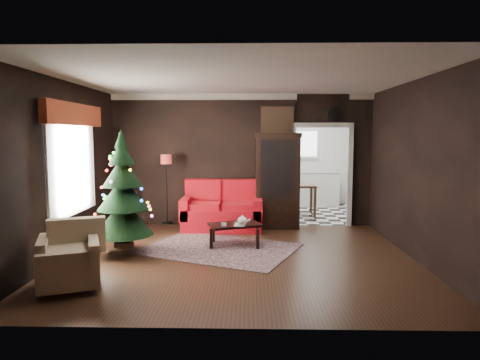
{
  "coord_description": "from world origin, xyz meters",
  "views": [
    {
      "loc": [
        0.18,
        -6.62,
        1.94
      ],
      "look_at": [
        0.0,
        0.9,
        1.15
      ],
      "focal_mm": 32.04,
      "sensor_mm": 36.0,
      "label": 1
    }
  ],
  "objects_px": {
    "loveseat": "(222,206)",
    "teapot": "(242,221)",
    "coffee_table": "(235,234)",
    "wall_clock": "(335,114)",
    "floor_lamp": "(167,189)",
    "armchair": "(69,253)",
    "kitchen_table": "(300,200)",
    "curio_cabinet": "(277,183)",
    "christmas_tree": "(123,191)"
  },
  "relations": [
    {
      "from": "armchair",
      "to": "teapot",
      "type": "relative_size",
      "value": 4.15
    },
    {
      "from": "loveseat",
      "to": "floor_lamp",
      "type": "height_order",
      "value": "floor_lamp"
    },
    {
      "from": "floor_lamp",
      "to": "christmas_tree",
      "type": "xyz_separation_m",
      "value": [
        -0.34,
        -1.89,
        0.22
      ]
    },
    {
      "from": "floor_lamp",
      "to": "teapot",
      "type": "distance_m",
      "value": 2.24
    },
    {
      "from": "loveseat",
      "to": "armchair",
      "type": "distance_m",
      "value": 3.86
    },
    {
      "from": "floor_lamp",
      "to": "coffee_table",
      "type": "xyz_separation_m",
      "value": [
        1.45,
        -1.34,
        -0.62
      ]
    },
    {
      "from": "loveseat",
      "to": "wall_clock",
      "type": "height_order",
      "value": "wall_clock"
    },
    {
      "from": "wall_clock",
      "to": "kitchen_table",
      "type": "bearing_deg",
      "value": 113.75
    },
    {
      "from": "christmas_tree",
      "to": "coffee_table",
      "type": "xyz_separation_m",
      "value": [
        1.8,
        0.55,
        -0.84
      ]
    },
    {
      "from": "floor_lamp",
      "to": "armchair",
      "type": "xyz_separation_m",
      "value": [
        -0.57,
        -3.49,
        -0.37
      ]
    },
    {
      "from": "loveseat",
      "to": "wall_clock",
      "type": "xyz_separation_m",
      "value": [
        2.35,
        0.4,
        1.88
      ]
    },
    {
      "from": "loveseat",
      "to": "coffee_table",
      "type": "xyz_separation_m",
      "value": [
        0.32,
        -1.32,
        -0.29
      ]
    },
    {
      "from": "teapot",
      "to": "floor_lamp",
      "type": "bearing_deg",
      "value": 135.67
    },
    {
      "from": "curio_cabinet",
      "to": "armchair",
      "type": "relative_size",
      "value": 2.43
    },
    {
      "from": "armchair",
      "to": "wall_clock",
      "type": "distance_m",
      "value": 5.92
    },
    {
      "from": "loveseat",
      "to": "curio_cabinet",
      "type": "height_order",
      "value": "curio_cabinet"
    },
    {
      "from": "curio_cabinet",
      "to": "teapot",
      "type": "height_order",
      "value": "curio_cabinet"
    },
    {
      "from": "floor_lamp",
      "to": "wall_clock",
      "type": "relative_size",
      "value": 4.45
    },
    {
      "from": "curio_cabinet",
      "to": "coffee_table",
      "type": "distance_m",
      "value": 1.9
    },
    {
      "from": "floor_lamp",
      "to": "coffee_table",
      "type": "distance_m",
      "value": 2.07
    },
    {
      "from": "loveseat",
      "to": "coffee_table",
      "type": "height_order",
      "value": "loveseat"
    },
    {
      "from": "wall_clock",
      "to": "floor_lamp",
      "type": "bearing_deg",
      "value": -173.83
    },
    {
      "from": "teapot",
      "to": "wall_clock",
      "type": "distance_m",
      "value": 3.3
    },
    {
      "from": "coffee_table",
      "to": "kitchen_table",
      "type": "relative_size",
      "value": 1.15
    },
    {
      "from": "curio_cabinet",
      "to": "floor_lamp",
      "type": "distance_m",
      "value": 2.3
    },
    {
      "from": "christmas_tree",
      "to": "teapot",
      "type": "relative_size",
      "value": 9.8
    },
    {
      "from": "teapot",
      "to": "kitchen_table",
      "type": "height_order",
      "value": "kitchen_table"
    },
    {
      "from": "loveseat",
      "to": "christmas_tree",
      "type": "bearing_deg",
      "value": -128.38
    },
    {
      "from": "floor_lamp",
      "to": "coffee_table",
      "type": "relative_size",
      "value": 1.65
    },
    {
      "from": "loveseat",
      "to": "kitchen_table",
      "type": "xyz_separation_m",
      "value": [
        1.8,
        1.65,
        -0.12
      ]
    },
    {
      "from": "kitchen_table",
      "to": "christmas_tree",
      "type": "bearing_deg",
      "value": -132.99
    },
    {
      "from": "curio_cabinet",
      "to": "teapot",
      "type": "relative_size",
      "value": 10.06
    },
    {
      "from": "loveseat",
      "to": "kitchen_table",
      "type": "height_order",
      "value": "loveseat"
    },
    {
      "from": "loveseat",
      "to": "teapot",
      "type": "bearing_deg",
      "value": -73.67
    },
    {
      "from": "loveseat",
      "to": "kitchen_table",
      "type": "distance_m",
      "value": 2.45
    },
    {
      "from": "curio_cabinet",
      "to": "teapot",
      "type": "xyz_separation_m",
      "value": [
        -0.7,
        -1.75,
        -0.46
      ]
    },
    {
      "from": "floor_lamp",
      "to": "teapot",
      "type": "xyz_separation_m",
      "value": [
        1.59,
        -1.55,
        -0.34
      ]
    },
    {
      "from": "floor_lamp",
      "to": "coffee_table",
      "type": "bearing_deg",
      "value": -42.71
    },
    {
      "from": "loveseat",
      "to": "wall_clock",
      "type": "bearing_deg",
      "value": 9.66
    },
    {
      "from": "armchair",
      "to": "kitchen_table",
      "type": "xyz_separation_m",
      "value": [
        3.51,
        5.11,
        -0.09
      ]
    },
    {
      "from": "teapot",
      "to": "kitchen_table",
      "type": "bearing_deg",
      "value": 66.92
    },
    {
      "from": "floor_lamp",
      "to": "coffee_table",
      "type": "height_order",
      "value": "floor_lamp"
    },
    {
      "from": "armchair",
      "to": "wall_clock",
      "type": "relative_size",
      "value": 2.45
    },
    {
      "from": "curio_cabinet",
      "to": "coffee_table",
      "type": "height_order",
      "value": "curio_cabinet"
    },
    {
      "from": "teapot",
      "to": "curio_cabinet",
      "type": "bearing_deg",
      "value": 68.06
    },
    {
      "from": "wall_clock",
      "to": "kitchen_table",
      "type": "height_order",
      "value": "wall_clock"
    },
    {
      "from": "armchair",
      "to": "coffee_table",
      "type": "relative_size",
      "value": 0.91
    },
    {
      "from": "loveseat",
      "to": "armchair",
      "type": "height_order",
      "value": "loveseat"
    },
    {
      "from": "armchair",
      "to": "loveseat",
      "type": "bearing_deg",
      "value": 42.21
    },
    {
      "from": "teapot",
      "to": "coffee_table",
      "type": "bearing_deg",
      "value": 122.49
    }
  ]
}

